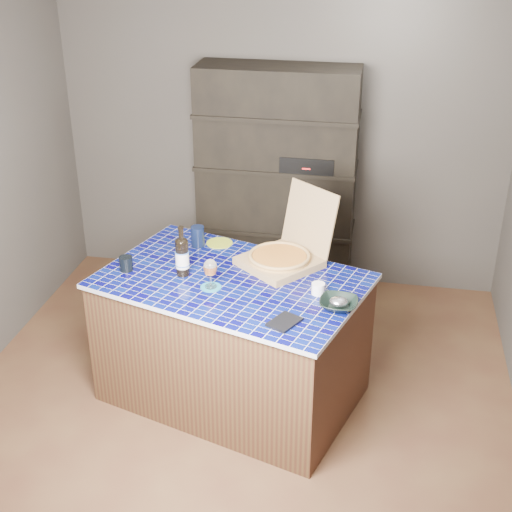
% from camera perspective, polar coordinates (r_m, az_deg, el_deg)
% --- Properties ---
extents(room, '(3.50, 3.50, 3.50)m').
position_cam_1_polar(room, '(4.01, -1.78, 2.86)').
color(room, brown).
rests_on(room, ground).
extents(shelving_unit, '(1.20, 0.41, 1.80)m').
position_cam_1_polar(shelving_unit, '(5.54, 1.70, 5.84)').
color(shelving_unit, black).
rests_on(shelving_unit, floor).
extents(kitchen_island, '(1.76, 1.39, 0.84)m').
position_cam_1_polar(kitchen_island, '(4.46, -1.89, -6.60)').
color(kitchen_island, '#4A351D').
rests_on(kitchen_island, floor).
extents(pizza_box, '(0.64, 0.65, 0.45)m').
position_cam_1_polar(pizza_box, '(4.38, 2.15, 0.07)').
color(pizza_box, '#A18853').
rests_on(pizza_box, kitchen_island).
extents(mead_bottle, '(0.08, 0.08, 0.32)m').
position_cam_1_polar(mead_bottle, '(4.26, -5.93, -0.00)').
color(mead_bottle, black).
rests_on(mead_bottle, kitchen_island).
extents(teal_trivet, '(0.12, 0.12, 0.01)m').
position_cam_1_polar(teal_trivet, '(4.16, -3.63, -2.50)').
color(teal_trivet, teal).
rests_on(teal_trivet, kitchen_island).
extents(wine_glass, '(0.08, 0.08, 0.18)m').
position_cam_1_polar(wine_glass, '(4.10, -3.68, -0.99)').
color(wine_glass, white).
rests_on(wine_glass, teal_trivet).
extents(tumbler, '(0.08, 0.08, 0.09)m').
position_cam_1_polar(tumbler, '(4.39, -10.36, -0.60)').
color(tumbler, black).
rests_on(tumbler, kitchen_island).
extents(dvd_case, '(0.19, 0.22, 0.01)m').
position_cam_1_polar(dvd_case, '(3.81, 2.29, -5.30)').
color(dvd_case, black).
rests_on(dvd_case, kitchen_island).
extents(bowl, '(0.23, 0.23, 0.05)m').
position_cam_1_polar(bowl, '(3.96, 6.63, -3.83)').
color(bowl, black).
rests_on(bowl, kitchen_island).
extents(foil_contents, '(0.11, 0.09, 0.05)m').
position_cam_1_polar(foil_contents, '(3.96, 6.64, -3.66)').
color(foil_contents, '#B0B1BC').
rests_on(foil_contents, bowl).
extents(white_jar, '(0.08, 0.08, 0.07)m').
position_cam_1_polar(white_jar, '(4.09, 5.00, -2.61)').
color(white_jar, white).
rests_on(white_jar, kitchen_island).
extents(navy_cup, '(0.09, 0.09, 0.14)m').
position_cam_1_polar(navy_cup, '(4.63, -4.68, 1.58)').
color(navy_cup, black).
rests_on(navy_cup, kitchen_island).
extents(green_trivet, '(0.17, 0.17, 0.01)m').
position_cam_1_polar(green_trivet, '(4.68, -2.94, 1.05)').
color(green_trivet, '#92A423').
rests_on(green_trivet, kitchen_island).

